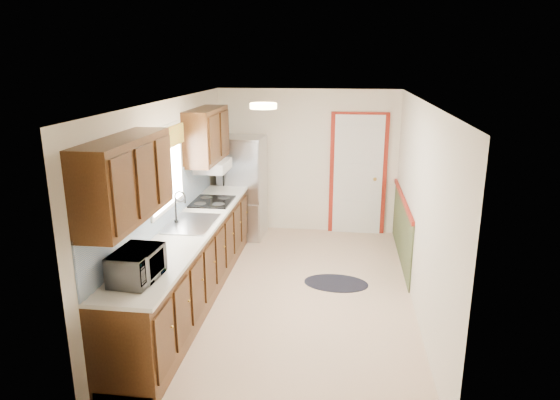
# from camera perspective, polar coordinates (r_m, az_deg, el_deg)

# --- Properties ---
(room_shell) EXTENTS (3.20, 5.20, 2.52)m
(room_shell) POSITION_cam_1_polar(r_m,az_deg,el_deg) (5.99, 1.33, -0.27)
(room_shell) COLOR beige
(room_shell) RESTS_ON ground
(kitchen_run) EXTENTS (0.63, 4.00, 2.20)m
(kitchen_run) POSITION_cam_1_polar(r_m,az_deg,el_deg) (6.09, -10.66, -4.14)
(kitchen_run) COLOR #371D0C
(kitchen_run) RESTS_ON ground
(back_wall_trim) EXTENTS (1.12, 2.30, 2.08)m
(back_wall_trim) POSITION_cam_1_polar(r_m,az_deg,el_deg) (8.19, 9.90, 1.64)
(back_wall_trim) COLOR maroon
(back_wall_trim) RESTS_ON ground
(ceiling_fixture) EXTENTS (0.30, 0.30, 0.06)m
(ceiling_fixture) POSITION_cam_1_polar(r_m,az_deg,el_deg) (5.62, -1.91, 10.70)
(ceiling_fixture) COLOR #FFD88C
(ceiling_fixture) RESTS_ON room_shell
(microwave) EXTENTS (0.32, 0.54, 0.35)m
(microwave) POSITION_cam_1_polar(r_m,az_deg,el_deg) (4.66, -16.09, -6.83)
(microwave) COLOR white
(microwave) RESTS_ON kitchen_run
(refrigerator) EXTENTS (0.72, 0.72, 1.67)m
(refrigerator) POSITION_cam_1_polar(r_m,az_deg,el_deg) (8.20, -4.27, 1.46)
(refrigerator) COLOR #B7B7BC
(refrigerator) RESTS_ON ground
(rug) EXTENTS (0.88, 0.60, 0.01)m
(rug) POSITION_cam_1_polar(r_m,az_deg,el_deg) (6.72, 6.42, -9.42)
(rug) COLOR black
(rug) RESTS_ON ground
(cooktop) EXTENTS (0.53, 0.64, 0.02)m
(cooktop) POSITION_cam_1_polar(r_m,az_deg,el_deg) (7.00, -7.75, -0.17)
(cooktop) COLOR black
(cooktop) RESTS_ON kitchen_run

